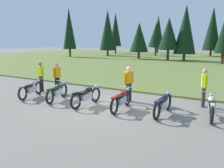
{
  "coord_description": "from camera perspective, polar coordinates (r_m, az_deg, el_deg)",
  "views": [
    {
      "loc": [
        5.22,
        -8.26,
        2.84
      ],
      "look_at": [
        0.0,
        0.6,
        0.9
      ],
      "focal_mm": 36.87,
      "sensor_mm": 36.0,
      "label": 1
    }
  ],
  "objects": [
    {
      "name": "ground_plane",
      "position": [
        10.18,
        -1.72,
        -5.53
      ],
      "size": [
        140.0,
        140.0,
        0.0
      ],
      "primitive_type": "plane",
      "color": "gray"
    },
    {
      "name": "motorcycle_silver",
      "position": [
        12.41,
        -19.38,
        -1.09
      ],
      "size": [
        0.8,
        2.05,
        0.88
      ],
      "color": "black",
      "rests_on": "ground"
    },
    {
      "name": "motorcycle_british_green",
      "position": [
        11.35,
        -13.4,
        -1.83
      ],
      "size": [
        0.81,
        2.04,
        0.88
      ],
      "color": "black",
      "rests_on": "ground"
    },
    {
      "name": "motorcycle_navy",
      "position": [
        9.14,
        12.54,
        -4.82
      ],
      "size": [
        0.62,
        2.1,
        0.88
      ],
      "color": "black",
      "rests_on": "ground"
    },
    {
      "name": "motorcycle_red",
      "position": [
        9.57,
        2.37,
        -3.86
      ],
      "size": [
        0.62,
        2.1,
        0.88
      ],
      "color": "black",
      "rests_on": "ground"
    },
    {
      "name": "rider_near_row_end",
      "position": [
        10.63,
        21.89,
        -0.35
      ],
      "size": [
        0.3,
        0.54,
        1.67
      ],
      "color": "#2D2D38",
      "rests_on": "ground"
    },
    {
      "name": "rider_in_hivis_vest",
      "position": [
        12.85,
        -13.47,
        1.92
      ],
      "size": [
        0.23,
        0.55,
        1.67
      ],
      "color": "black",
      "rests_on": "ground"
    },
    {
      "name": "motorcycle_cream",
      "position": [
        9.32,
        23.43,
        -5.16
      ],
      "size": [
        0.67,
        2.09,
        0.88
      ],
      "color": "black",
      "rests_on": "ground"
    },
    {
      "name": "rider_checking_bike",
      "position": [
        10.79,
        4.17,
        0.56
      ],
      "size": [
        0.35,
        0.51,
        1.67
      ],
      "color": "#2D2D38",
      "rests_on": "ground"
    },
    {
      "name": "motorcycle_black",
      "position": [
        10.26,
        -6.35,
        -2.93
      ],
      "size": [
        0.62,
        2.1,
        0.88
      ],
      "color": "black",
      "rests_on": "ground"
    },
    {
      "name": "grass_moorland",
      "position": [
        33.93,
        21.63,
        5.23
      ],
      "size": [
        80.0,
        44.0,
        0.1
      ],
      "primitive_type": "cube",
      "color": "olive",
      "rests_on": "ground"
    },
    {
      "name": "forest_treeline",
      "position": [
        40.86,
        22.46,
        12.11
      ],
      "size": [
        44.87,
        25.64,
        8.65
      ],
      "color": "#47331E",
      "rests_on": "ground"
    },
    {
      "name": "rider_with_back_turned",
      "position": [
        13.52,
        -17.25,
        2.16
      ],
      "size": [
        0.54,
        0.27,
        1.67
      ],
      "color": "black",
      "rests_on": "ground"
    }
  ]
}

